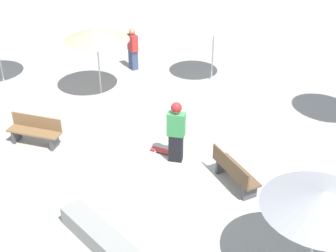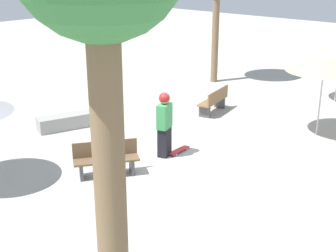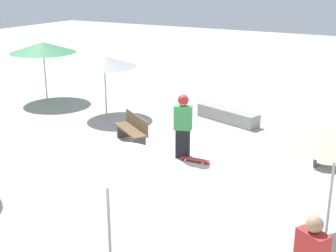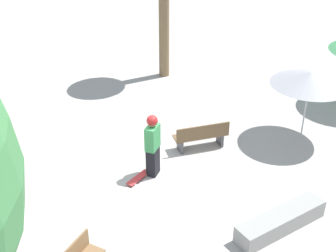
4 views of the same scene
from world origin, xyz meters
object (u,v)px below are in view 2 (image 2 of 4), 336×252
(skater_main, at_px, (164,122))
(skateboard, at_px, (179,150))
(concrete_ledge, at_px, (75,120))
(shade_umbrella_tan, at_px, (324,65))
(bench_near, at_px, (214,101))
(bench_far, at_px, (106,159))

(skater_main, bearing_deg, skateboard, -33.93)
(concrete_ledge, xyz_separation_m, shade_umbrella_tan, (6.00, 4.56, 1.94))
(skater_main, height_order, skateboard, skater_main)
(skater_main, xyz_separation_m, shade_umbrella_tan, (2.31, 4.36, 1.20))
(skater_main, height_order, bench_near, skater_main)
(concrete_ledge, height_order, shade_umbrella_tan, shade_umbrella_tan)
(skater_main, distance_m, skateboard, 1.02)
(skateboard, bearing_deg, concrete_ledge, 95.39)
(bench_near, bearing_deg, concrete_ledge, 137.78)
(skater_main, relative_size, concrete_ledge, 0.74)
(shade_umbrella_tan, bearing_deg, bench_near, -173.57)
(concrete_ledge, relative_size, bench_near, 1.46)
(bench_near, height_order, bench_far, same)
(concrete_ledge, xyz_separation_m, bench_far, (3.42, -1.63, 0.20))
(skateboard, relative_size, concrete_ledge, 0.33)
(skater_main, relative_size, bench_far, 1.13)
(skateboard, height_order, shade_umbrella_tan, shade_umbrella_tan)
(bench_far, bearing_deg, concrete_ledge, -81.80)
(bench_near, bearing_deg, shade_umbrella_tan, -96.06)
(skateboard, relative_size, bench_far, 0.52)
(skateboard, relative_size, bench_near, 0.49)
(skater_main, xyz_separation_m, bench_far, (-0.26, -1.84, -0.54))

